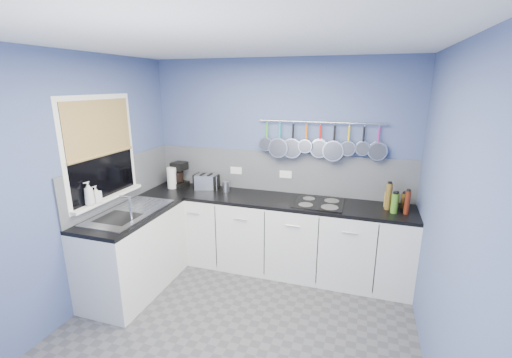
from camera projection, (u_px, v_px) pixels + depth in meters
The scene contains 45 objects.
floor at pixel (237, 330), 3.19m from camera, with size 3.20×3.00×0.02m, color #47474C.
ceiling at pixel (231, 40), 2.52m from camera, with size 3.20×3.00×0.02m, color white.
wall_back at pixel (279, 164), 4.24m from camera, with size 3.20×0.02×2.50m, color #455486.
wall_front at pixel (106, 314), 1.47m from camera, with size 3.20×0.02×2.50m, color #455486.
wall_left at pixel (79, 186), 3.33m from camera, with size 0.02×3.00×2.50m, color #455486.
wall_right at pixel (451, 226), 2.38m from camera, with size 0.02×3.00×2.50m, color #455486.
backsplash_back at pixel (278, 172), 4.25m from camera, with size 3.20×0.02×0.50m, color slate.
backsplash_left at pixel (123, 180), 3.90m from camera, with size 0.02×1.80×0.50m, color slate.
cabinet_run_back at pixel (271, 235), 4.17m from camera, with size 3.20×0.60×0.86m, color silver.
worktop_back at pixel (272, 200), 4.05m from camera, with size 3.20×0.60×0.04m, color black.
cabinet_run_left at pixel (134, 253), 3.73m from camera, with size 0.60×1.20×0.86m, color silver.
worktop_left at pixel (130, 214), 3.61m from camera, with size 0.60×1.20×0.04m, color black.
window_frame at pixel (101, 150), 3.51m from camera, with size 0.01×1.00×1.10m, color white.
window_glass at pixel (101, 150), 3.51m from camera, with size 0.01×0.90×1.00m, color black.
bamboo_blind at pixel (99, 128), 3.45m from camera, with size 0.01×0.90×0.55m, color olive.
window_sill at pixel (109, 198), 3.64m from camera, with size 0.10×0.98×0.03m, color white.
sink_unit at pixel (130, 212), 3.60m from camera, with size 0.50×0.95×0.01m, color silver.
mixer_tap at pixel (130, 208), 3.36m from camera, with size 0.12×0.08×0.26m, color silver, non-canonical shape.
socket_left at pixel (236, 170), 4.40m from camera, with size 0.15×0.01×0.09m, color white.
socket_right at pixel (286, 174), 4.21m from camera, with size 0.15×0.01×0.09m, color white.
pot_rail at pixel (321, 122), 3.90m from camera, with size 0.02×0.02×1.45m, color silver.
soap_bottle_a at pixel (89, 194), 3.35m from camera, with size 0.09×0.09×0.24m, color white.
soap_bottle_b at pixel (96, 194), 3.44m from camera, with size 0.08×0.08×0.17m, color white.
paper_towel at pixel (172, 178), 4.41m from camera, with size 0.12×0.12×0.27m, color white.
coffee_maker at pixel (179, 175), 4.48m from camera, with size 0.18×0.20×0.32m, color black, non-canonical shape.
toaster at pixel (206, 182), 4.40m from camera, with size 0.29×0.16×0.18m, color silver.
canister at pixel (226, 186), 4.29m from camera, with size 0.09×0.09×0.13m, color silver.
hob at pixel (319, 203), 3.86m from camera, with size 0.54×0.48×0.01m, color black.
pan_0 at pixel (267, 136), 4.12m from camera, with size 0.17×0.07×0.36m, color silver, non-canonical shape.
pan_1 at pixel (280, 139), 4.08m from camera, with size 0.24×0.10×0.43m, color silver, non-canonical shape.
pan_2 at pixel (293, 140), 4.04m from camera, with size 0.24×0.07×0.43m, color silver, non-canonical shape.
pan_3 at pixel (306, 137), 3.98m from camera, with size 0.16×0.10×0.35m, color silver, non-canonical shape.
pan_4 at pixel (320, 140), 3.94m from camera, with size 0.22×0.05×0.41m, color silver, non-canonical shape.
pan_5 at pixel (334, 142), 3.90m from camera, with size 0.24×0.09×0.43m, color silver, non-canonical shape.
pan_6 at pixel (349, 140), 3.84m from camera, with size 0.17×0.07×0.36m, color silver, non-canonical shape.
pan_7 at pixel (363, 140), 3.79m from camera, with size 0.16×0.06×0.35m, color silver, non-canonical shape.
pan_8 at pixel (378, 143), 3.75m from camera, with size 0.21×0.06×0.40m, color silver, non-canonical shape.
condiment_0 at pixel (404, 201), 3.69m from camera, with size 0.07×0.07×0.17m, color brown.
condiment_1 at pixel (397, 200), 3.73m from camera, with size 0.05×0.05×0.16m, color #8C5914.
condiment_2 at pixel (387, 200), 3.75m from camera, with size 0.07×0.07×0.16m, color olive.
condiment_3 at pixel (406, 205), 3.63m from camera, with size 0.05×0.05×0.14m, color black.
condiment_4 at pixel (395, 203), 3.67m from camera, with size 0.06×0.06×0.15m, color black.
condiment_5 at pixel (389, 196), 3.66m from camera, with size 0.06×0.06×0.29m, color brown.
condiment_6 at pixel (407, 203), 3.53m from camera, with size 0.05×0.05×0.25m, color #4C190C.
condiment_7 at pixel (395, 203), 3.56m from camera, with size 0.07×0.07×0.21m, color #3F721E.
Camera 1 is at (1.00, -2.51, 2.20)m, focal length 24.10 mm.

